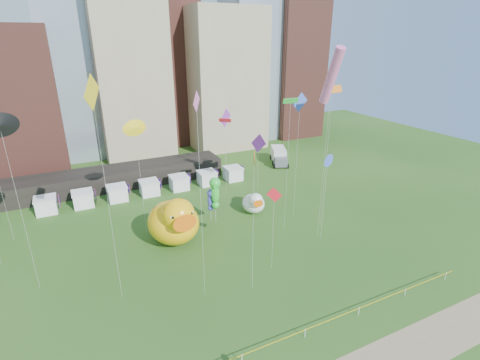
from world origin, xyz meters
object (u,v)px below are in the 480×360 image
seahorse_green (215,191)px  seahorse_purple (211,198)px  box_truck (279,156)px  small_duck (254,203)px  big_duck (174,221)px

seahorse_green → seahorse_purple: 1.44m
seahorse_purple → box_truck: 27.88m
small_duck → seahorse_green: 6.83m
seahorse_green → seahorse_purple: bearing=152.3°
box_truck → seahorse_purple: bearing=-117.6°
big_duck → seahorse_purple: size_ratio=1.80×
seahorse_purple → box_truck: bearing=14.4°
big_duck → seahorse_green: seahorse_green is taller
big_duck → box_truck: bearing=34.4°
small_duck → seahorse_green: seahorse_green is taller
small_duck → box_truck: size_ratio=0.64×
seahorse_green → small_duck: bearing=20.8°
small_duck → seahorse_purple: seahorse_purple is taller
box_truck → big_duck: bearing=-119.6°
seahorse_green → box_truck: bearing=58.8°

